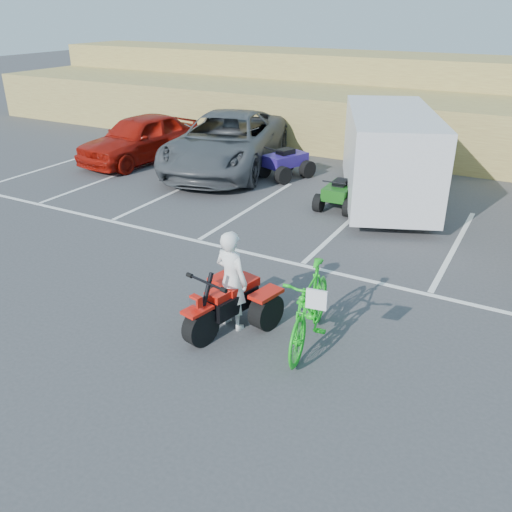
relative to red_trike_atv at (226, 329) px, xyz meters
The scene contains 11 objects.
ground 0.51m from the red_trike_atv, 80.01° to the left, with size 100.00×100.00×0.00m, color #3D3D3F.
parking_stripes 4.67m from the red_trike_atv, 78.21° to the left, with size 28.00×5.16×0.01m.
grass_embankment 16.05m from the red_trike_atv, 89.68° to the left, with size 40.00×8.50×3.10m.
red_trike_atv is the anchor object (origin of this frame).
rider 0.90m from the red_trike_atv, 77.87° to the left, with size 0.64×0.42×1.77m, color white.
green_dirt_bike 1.58m from the red_trike_atv, 12.64° to the left, with size 0.63×2.23×1.34m, color #14BF19.
grey_pickup 10.09m from the red_trike_atv, 121.62° to the left, with size 3.04×6.58×1.83m, color #45484C.
red_car 11.64m from the red_trike_atv, 136.70° to the left, with size 1.92×4.77×1.62m, color #971108.
cargo_trailer 7.89m from the red_trike_atv, 86.86° to the left, with size 4.04×5.81×2.52m.
quad_atv_blue 9.11m from the red_trike_atv, 109.72° to the left, with size 1.18×1.59×1.04m, color navy, non-canonical shape.
quad_atv_green 6.66m from the red_trike_atv, 94.23° to the left, with size 1.04×1.39×0.91m, color #145012, non-canonical shape.
Camera 1 is at (4.18, -7.20, 5.07)m, focal length 38.00 mm.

